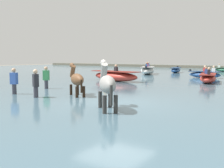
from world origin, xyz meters
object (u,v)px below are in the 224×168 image
at_px(boat_near_port, 148,70).
at_px(boat_near_starboard, 176,70).
at_px(horse_trailing_bay, 77,80).
at_px(boat_distant_west, 208,78).
at_px(horse_lead_grey, 107,86).
at_px(person_wading_close, 36,87).
at_px(boat_far_inshore, 205,74).
at_px(boat_far_offshore, 115,76).
at_px(person_onlooker_left, 46,80).
at_px(person_onlooker_right, 14,84).

bearing_deg(boat_near_port, boat_near_starboard, 72.41).
relative_size(horse_trailing_bay, boat_distant_west, 0.56).
relative_size(horse_lead_grey, person_wading_close, 1.26).
height_order(boat_near_starboard, boat_far_inshore, boat_far_inshore).
height_order(horse_lead_grey, boat_far_offshore, horse_lead_grey).
distance_m(boat_near_starboard, person_wading_close, 21.59).
height_order(boat_far_inshore, person_onlooker_left, person_onlooker_left).
xyz_separation_m(boat_near_port, person_wading_close, (3.54, -17.23, 0.07)).
relative_size(horse_lead_grey, person_onlooker_left, 1.26).
height_order(person_onlooker_left, person_onlooker_right, same).
bearing_deg(horse_lead_grey, person_onlooker_left, 154.65).
distance_m(horse_trailing_bay, person_onlooker_right, 3.06).
height_order(horse_lead_grey, boat_far_inshore, horse_lead_grey).
height_order(person_onlooker_right, person_wading_close, same).
relative_size(boat_far_inshore, person_onlooker_right, 1.62).
xyz_separation_m(boat_far_offshore, boat_near_starboard, (-0.48, 12.88, -0.09)).
relative_size(boat_near_port, person_onlooker_right, 2.52).
bearing_deg(boat_far_offshore, boat_distant_west, 23.71).
bearing_deg(boat_near_starboard, person_wading_close, -84.17).
height_order(horse_trailing_bay, boat_far_inshore, horse_trailing_bay).
relative_size(boat_near_starboard, person_onlooker_right, 1.82).
height_order(horse_lead_grey, person_wading_close, horse_lead_grey).
relative_size(horse_lead_grey, boat_near_starboard, 0.69).
height_order(boat_near_port, boat_far_inshore, boat_near_port).
relative_size(boat_distant_west, boat_near_starboard, 1.12).
xyz_separation_m(boat_near_port, person_onlooker_left, (1.40, -14.74, 0.07)).
bearing_deg(boat_near_starboard, boat_near_port, -107.59).
bearing_deg(person_wading_close, person_onlooker_right, 175.94).
bearing_deg(boat_far_offshore, horse_trailing_bay, -68.68).
bearing_deg(horse_trailing_bay, boat_near_starboard, 99.32).
bearing_deg(person_onlooker_left, boat_distant_west, 54.06).
distance_m(horse_lead_grey, boat_far_offshore, 10.81).
relative_size(person_onlooker_left, person_onlooker_right, 1.00).
height_order(horse_lead_grey, boat_near_port, horse_lead_grey).
xyz_separation_m(horse_trailing_bay, person_onlooker_left, (-3.25, 1.11, -0.24)).
xyz_separation_m(horse_lead_grey, person_wading_close, (-4.13, 0.49, -0.35)).
relative_size(boat_distant_west, boat_far_offshore, 0.79).
xyz_separation_m(boat_distant_west, person_wading_close, (-4.17, -11.18, 0.14)).
relative_size(boat_far_offshore, person_wading_close, 2.60).
height_order(boat_distant_west, boat_far_inshore, boat_distant_west).
bearing_deg(boat_near_starboard, person_onlooker_left, -89.84).
bearing_deg(boat_far_inshore, person_onlooker_right, -106.13).
height_order(boat_near_starboard, person_onlooker_left, person_onlooker_left).
bearing_deg(horse_lead_grey, person_wading_close, 173.25).
bearing_deg(person_onlooker_right, horse_lead_grey, -5.98).
bearing_deg(boat_far_offshore, horse_lead_grey, -57.28).
distance_m(boat_distant_west, person_wading_close, 11.94).
relative_size(horse_lead_grey, boat_far_offshore, 0.48).
relative_size(horse_trailing_bay, boat_far_offshore, 0.44).
bearing_deg(boat_far_inshore, horse_trailing_bay, -96.64).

